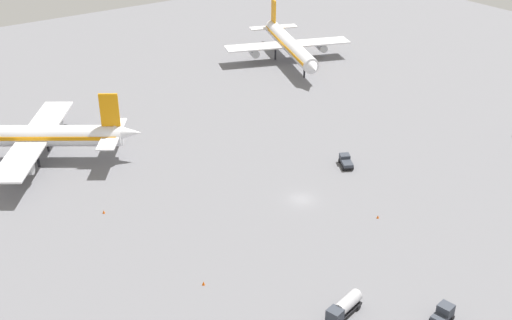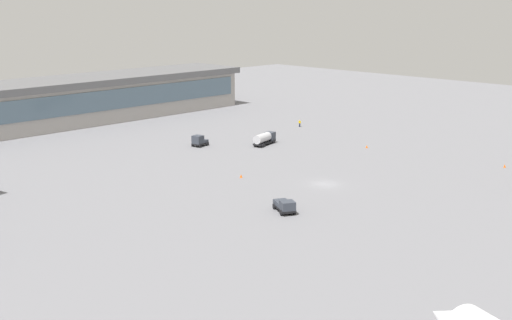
{
  "view_description": "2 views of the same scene",
  "coord_description": "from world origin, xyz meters",
  "px_view_note": "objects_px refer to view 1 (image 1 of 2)",
  "views": [
    {
      "loc": [
        -63.78,
        -76.71,
        59.58
      ],
      "look_at": [
        -5.49,
        6.26,
        6.9
      ],
      "focal_mm": 45.41,
      "sensor_mm": 36.0,
      "label": 1
    },
    {
      "loc": [
        80.65,
        63.9,
        28.93
      ],
      "look_at": [
        3.06,
        -12.55,
        2.39
      ],
      "focal_mm": 46.29,
      "sensor_mm": 36.0,
      "label": 2
    }
  ],
  "objects_px": {
    "baggage_tug": "(444,313)",
    "safety_cone_far_side": "(104,212)",
    "airplane_distant": "(27,136)",
    "safety_cone_near_gate": "(378,217)",
    "airplane_taxiing": "(289,44)",
    "pushback_tractor": "(346,161)",
    "safety_cone_mid_apron": "(204,283)",
    "fuel_truck": "(344,307)"
  },
  "relations": [
    {
      "from": "airplane_distant",
      "to": "fuel_truck",
      "type": "bearing_deg",
      "value": 140.49
    },
    {
      "from": "airplane_distant",
      "to": "safety_cone_near_gate",
      "type": "xyz_separation_m",
      "value": [
        41.2,
        -55.95,
        -4.76
      ]
    },
    {
      "from": "airplane_distant",
      "to": "safety_cone_far_side",
      "type": "distance_m",
      "value": 28.26
    },
    {
      "from": "airplane_distant",
      "to": "safety_cone_mid_apron",
      "type": "bearing_deg",
      "value": 132.72
    },
    {
      "from": "airplane_taxiing",
      "to": "safety_cone_mid_apron",
      "type": "relative_size",
      "value": 71.69
    },
    {
      "from": "airplane_taxiing",
      "to": "pushback_tractor",
      "type": "xyz_separation_m",
      "value": [
        -29.42,
        -56.29,
        -3.97
      ]
    },
    {
      "from": "airplane_distant",
      "to": "pushback_tractor",
      "type": "distance_m",
      "value": 62.93
    },
    {
      "from": "fuel_truck",
      "to": "safety_cone_far_side",
      "type": "xyz_separation_m",
      "value": [
        -16.37,
        43.3,
        -1.09
      ]
    },
    {
      "from": "airplane_distant",
      "to": "baggage_tug",
      "type": "xyz_separation_m",
      "value": [
        30.25,
        -79.4,
        -3.91
      ]
    },
    {
      "from": "airplane_taxiing",
      "to": "baggage_tug",
      "type": "relative_size",
      "value": 12.31
    },
    {
      "from": "safety_cone_near_gate",
      "to": "safety_cone_mid_apron",
      "type": "distance_m",
      "value": 33.63
    },
    {
      "from": "airplane_taxiing",
      "to": "baggage_tug",
      "type": "xyz_separation_m",
      "value": [
        -48.84,
        -97.25,
        -3.79
      ]
    },
    {
      "from": "safety_cone_far_side",
      "to": "pushback_tractor",
      "type": "bearing_deg",
      "value": -13.21
    },
    {
      "from": "baggage_tug",
      "to": "safety_cone_near_gate",
      "type": "distance_m",
      "value": 25.9
    },
    {
      "from": "baggage_tug",
      "to": "pushback_tractor",
      "type": "bearing_deg",
      "value": 54.02
    },
    {
      "from": "pushback_tractor",
      "to": "safety_cone_near_gate",
      "type": "xyz_separation_m",
      "value": [
        -8.47,
        -17.51,
        -0.67
      ]
    },
    {
      "from": "baggage_tug",
      "to": "safety_cone_far_side",
      "type": "distance_m",
      "value": 58.23
    },
    {
      "from": "airplane_distant",
      "to": "pushback_tractor",
      "type": "relative_size",
      "value": 8.29
    },
    {
      "from": "fuel_truck",
      "to": "safety_cone_mid_apron",
      "type": "xyz_separation_m",
      "value": [
        -12.38,
        16.58,
        -1.09
      ]
    },
    {
      "from": "baggage_tug",
      "to": "fuel_truck",
      "type": "bearing_deg",
      "value": 129.82
    },
    {
      "from": "safety_cone_mid_apron",
      "to": "safety_cone_far_side",
      "type": "height_order",
      "value": "same"
    },
    {
      "from": "safety_cone_mid_apron",
      "to": "safety_cone_near_gate",
      "type": "bearing_deg",
      "value": -2.73
    },
    {
      "from": "baggage_tug",
      "to": "safety_cone_mid_apron",
      "type": "bearing_deg",
      "value": 121.49
    },
    {
      "from": "airplane_taxiing",
      "to": "safety_cone_near_gate",
      "type": "relative_size",
      "value": 71.69
    },
    {
      "from": "fuel_truck",
      "to": "safety_cone_far_side",
      "type": "distance_m",
      "value": 46.3
    },
    {
      "from": "fuel_truck",
      "to": "safety_cone_near_gate",
      "type": "height_order",
      "value": "fuel_truck"
    },
    {
      "from": "baggage_tug",
      "to": "fuel_truck",
      "type": "height_order",
      "value": "fuel_truck"
    },
    {
      "from": "fuel_truck",
      "to": "safety_cone_far_side",
      "type": "relative_size",
      "value": 10.96
    },
    {
      "from": "baggage_tug",
      "to": "safety_cone_near_gate",
      "type": "xyz_separation_m",
      "value": [
        10.96,
        23.45,
        -0.86
      ]
    },
    {
      "from": "airplane_distant",
      "to": "safety_cone_far_side",
      "type": "relative_size",
      "value": 65.99
    },
    {
      "from": "airplane_taxiing",
      "to": "pushback_tractor",
      "type": "bearing_deg",
      "value": -7.06
    },
    {
      "from": "pushback_tractor",
      "to": "safety_cone_mid_apron",
      "type": "height_order",
      "value": "pushback_tractor"
    },
    {
      "from": "baggage_tug",
      "to": "safety_cone_far_side",
      "type": "xyz_separation_m",
      "value": [
        -26.63,
        51.77,
        -0.86
      ]
    },
    {
      "from": "airplane_taxiing",
      "to": "baggage_tug",
      "type": "bearing_deg",
      "value": -6.13
    },
    {
      "from": "airplane_taxiing",
      "to": "airplane_distant",
      "type": "bearing_deg",
      "value": -56.74
    },
    {
      "from": "airplane_distant",
      "to": "safety_cone_mid_apron",
      "type": "xyz_separation_m",
      "value": [
        7.61,
        -54.35,
        -4.76
      ]
    },
    {
      "from": "safety_cone_far_side",
      "to": "baggage_tug",
      "type": "bearing_deg",
      "value": -62.78
    },
    {
      "from": "pushback_tractor",
      "to": "safety_cone_near_gate",
      "type": "bearing_deg",
      "value": -177.55
    },
    {
      "from": "safety_cone_mid_apron",
      "to": "fuel_truck",
      "type": "bearing_deg",
      "value": -53.25
    },
    {
      "from": "safety_cone_near_gate",
      "to": "baggage_tug",
      "type": "bearing_deg",
      "value": -115.04
    },
    {
      "from": "baggage_tug",
      "to": "airplane_distant",
      "type": "bearing_deg",
      "value": 100.24
    },
    {
      "from": "airplane_distant",
      "to": "baggage_tug",
      "type": "bearing_deg",
      "value": 145.6
    }
  ]
}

